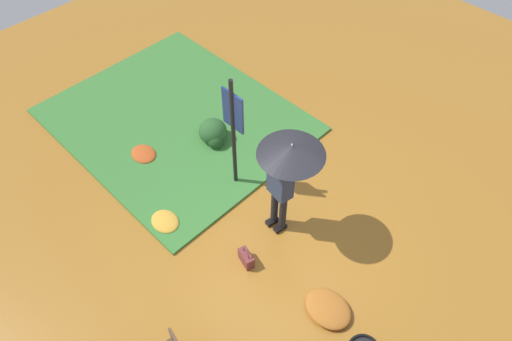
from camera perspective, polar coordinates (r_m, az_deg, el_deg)
ground_plane at (r=7.57m, az=2.40°, el=-8.75°), size 18.00×18.00×0.00m
grass_verge at (r=9.48m, az=-9.87°, el=6.25°), size 4.80×4.00×0.05m
person_with_umbrella at (r=6.48m, az=3.78°, el=0.57°), size 0.96×0.96×2.04m
info_sign_post at (r=7.23m, az=-2.84°, el=5.89°), size 0.44×0.07×2.30m
handbag at (r=7.26m, az=-1.22°, el=-10.79°), size 0.33×0.22×0.37m
shrub_cluster at (r=8.82m, az=-5.31°, el=4.65°), size 0.59×0.54×0.49m
leaf_pile_near_person at (r=7.02m, az=8.94°, el=-16.57°), size 0.71×0.57×0.16m
leaf_pile_by_bench at (r=8.90m, az=-13.79°, el=2.01°), size 0.53×0.42×0.12m
leaf_pile_far_path at (r=7.85m, az=-11.23°, el=-6.21°), size 0.52×0.42×0.11m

